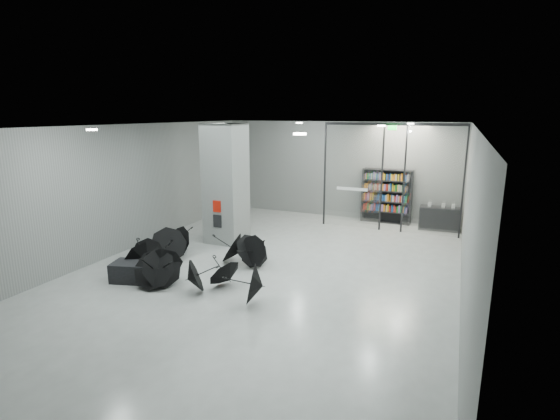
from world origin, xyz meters
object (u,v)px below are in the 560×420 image
at_px(column, 226,184).
at_px(umbrella_cluster, 193,263).
at_px(shop_counter, 439,218).
at_px(bench, 143,272).
at_px(bookshelf, 387,196).

relative_size(column, umbrella_cluster, 0.73).
bearing_deg(shop_counter, bench, -132.13).
relative_size(bookshelf, umbrella_cluster, 0.39).
height_order(column, bench, column).
bearing_deg(column, shop_counter, 33.33).
distance_m(bench, umbrella_cluster, 1.32).
relative_size(column, bench, 2.51).
bearing_deg(shop_counter, bookshelf, 167.51).
bearing_deg(umbrella_cluster, bookshelf, 63.20).
relative_size(shop_counter, umbrella_cluster, 0.27).
bearing_deg(bench, bookshelf, 45.56).
height_order(column, umbrella_cluster, column).
xyz_separation_m(bookshelf, shop_counter, (2.06, -0.35, -0.64)).
height_order(column, bookshelf, column).
xyz_separation_m(column, bench, (-0.23, -4.03, -1.74)).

